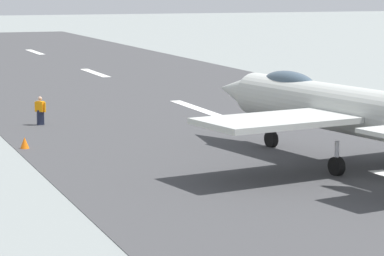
% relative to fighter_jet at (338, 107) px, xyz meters
% --- Properties ---
extents(fighter_jet, '(17.89, 14.47, 5.67)m').
position_rel_fighter_jet_xyz_m(fighter_jet, '(0.00, 0.00, 0.00)').
color(fighter_jet, '#B2B5AF').
rests_on(fighter_jet, ground).
extents(crew_person, '(0.53, 0.52, 1.57)m').
position_rel_fighter_jet_xyz_m(crew_person, '(15.47, 9.64, -1.68)').
color(crew_person, '#1E2338').
rests_on(crew_person, ground).
extents(marker_cone_mid, '(0.44, 0.44, 0.55)m').
position_rel_fighter_jet_xyz_m(marker_cone_mid, '(8.36, 11.81, -2.19)').
color(marker_cone_mid, orange).
rests_on(marker_cone_mid, ground).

